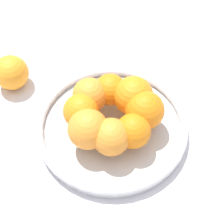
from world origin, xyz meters
The scene contains 4 objects.
ground_plane centered at (0.00, 0.00, 0.00)m, with size 4.00×4.00×0.00m, color silver.
fruit_bowl centered at (0.00, 0.00, 0.01)m, with size 0.30×0.30×0.03m.
orange_pile centered at (0.00, 0.00, 0.06)m, with size 0.19×0.18×0.08m.
stray_orange centered at (0.25, -0.04, 0.04)m, with size 0.08×0.08×0.08m, color orange.
Camera 1 is at (-0.15, 0.40, 0.63)m, focal length 60.00 mm.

